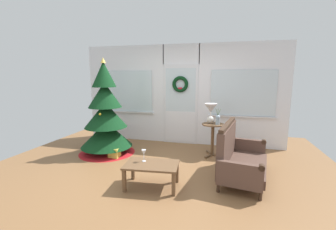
% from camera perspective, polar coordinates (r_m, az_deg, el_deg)
% --- Properties ---
extents(ground_plane, '(6.76, 6.76, 0.00)m').
position_cam_1_polar(ground_plane, '(4.24, -2.58, -14.66)').
color(ground_plane, brown).
extents(back_wall_with_door, '(5.20, 0.19, 2.55)m').
position_cam_1_polar(back_wall_with_door, '(5.90, 3.23, 5.17)').
color(back_wall_with_door, white).
rests_on(back_wall_with_door, ground).
extents(christmas_tree, '(1.27, 1.27, 2.15)m').
position_cam_1_polar(christmas_tree, '(5.33, -15.37, -0.99)').
color(christmas_tree, '#4C331E').
rests_on(christmas_tree, ground).
extents(settee_sofa, '(0.92, 1.54, 0.96)m').
position_cam_1_polar(settee_sofa, '(4.18, 17.11, -9.92)').
color(settee_sofa, '#3D281C').
rests_on(settee_sofa, ground).
extents(side_table, '(0.50, 0.48, 0.73)m').
position_cam_1_polar(side_table, '(5.10, 11.17, -4.52)').
color(side_table, brown).
rests_on(side_table, ground).
extents(table_lamp, '(0.28, 0.28, 0.44)m').
position_cam_1_polar(table_lamp, '(5.04, 10.70, 1.10)').
color(table_lamp, silver).
rests_on(table_lamp, side_table).
extents(flower_vase, '(0.11, 0.10, 0.35)m').
position_cam_1_polar(flower_vase, '(4.96, 12.40, -1.05)').
color(flower_vase, '#99ADBC').
rests_on(flower_vase, side_table).
extents(coffee_table, '(0.89, 0.60, 0.39)m').
position_cam_1_polar(coffee_table, '(3.69, -4.14, -12.94)').
color(coffee_table, brown).
rests_on(coffee_table, ground).
extents(wine_glass, '(0.08, 0.08, 0.20)m').
position_cam_1_polar(wine_glass, '(3.73, -6.09, -9.46)').
color(wine_glass, silver).
rests_on(wine_glass, coffee_table).
extents(gift_box, '(0.22, 0.20, 0.22)m').
position_cam_1_polar(gift_box, '(5.12, -13.31, -9.25)').
color(gift_box, '#D8C64C').
rests_on(gift_box, ground).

